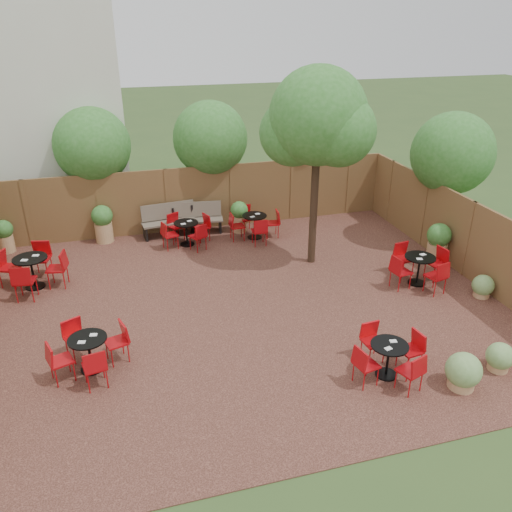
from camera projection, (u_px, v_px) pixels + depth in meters
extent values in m
plane|color=#354F23|center=(240.00, 306.00, 12.09)|extent=(80.00, 80.00, 0.00)
cube|color=#361C16|center=(240.00, 306.00, 12.08)|extent=(12.00, 10.00, 0.02)
cube|color=brown|center=(200.00, 198.00, 16.01)|extent=(12.00, 0.08, 2.00)
cube|color=brown|center=(468.00, 239.00, 13.13)|extent=(0.08, 10.00, 2.00)
cube|color=beige|center=(37.00, 90.00, 16.23)|extent=(5.00, 4.00, 8.00)
sphere|color=#2D6922|center=(92.00, 146.00, 15.17)|extent=(2.23, 2.23, 2.23)
sphere|color=#2D6922|center=(210.00, 138.00, 15.93)|extent=(2.30, 2.30, 2.30)
sphere|color=#2D6922|center=(300.00, 132.00, 16.85)|extent=(2.23, 2.23, 2.23)
sphere|color=#2D6922|center=(452.00, 153.00, 14.29)|extent=(2.27, 2.27, 2.27)
cylinder|color=black|center=(315.00, 189.00, 13.33)|extent=(0.23, 0.23, 4.12)
sphere|color=#2D6922|center=(318.00, 116.00, 12.54)|extent=(2.42, 2.42, 2.42)
sphere|color=#2D6922|center=(293.00, 133.00, 12.96)|extent=(1.69, 1.69, 1.69)
sphere|color=#2D6922|center=(340.00, 130.00, 12.41)|extent=(1.77, 1.77, 1.77)
cube|color=brown|center=(169.00, 222.00, 15.58)|extent=(1.66, 0.67, 0.05)
cube|color=brown|center=(168.00, 211.00, 15.65)|extent=(1.62, 0.31, 0.49)
cube|color=black|center=(145.00, 232.00, 15.51)|extent=(0.12, 0.49, 0.43)
cube|color=black|center=(194.00, 227.00, 15.87)|extent=(0.12, 0.49, 0.43)
cube|color=brown|center=(197.00, 220.00, 15.80)|extent=(1.59, 0.65, 0.05)
cube|color=brown|center=(196.00, 209.00, 15.86)|extent=(1.55, 0.30, 0.47)
cube|color=black|center=(175.00, 230.00, 15.73)|extent=(0.12, 0.47, 0.41)
cube|color=black|center=(220.00, 225.00, 16.07)|extent=(0.12, 0.47, 0.41)
cylinder|color=black|center=(187.00, 244.00, 15.22)|extent=(0.41, 0.41, 0.03)
cylinder|color=black|center=(187.00, 234.00, 15.08)|extent=(0.05, 0.05, 0.66)
cylinder|color=black|center=(186.00, 223.00, 14.93)|extent=(0.71, 0.71, 0.03)
cube|color=white|center=(189.00, 221.00, 15.02)|extent=(0.16, 0.14, 0.01)
cube|color=white|center=(183.00, 224.00, 14.80)|extent=(0.16, 0.14, 0.01)
cylinder|color=black|center=(92.00, 369.00, 9.91)|extent=(0.42, 0.42, 0.03)
cylinder|color=black|center=(90.00, 354.00, 9.77)|extent=(0.05, 0.05, 0.67)
cylinder|color=black|center=(87.00, 339.00, 9.62)|extent=(0.73, 0.73, 0.03)
cube|color=white|center=(93.00, 335.00, 9.71)|extent=(0.16, 0.13, 0.01)
cube|color=white|center=(82.00, 342.00, 9.49)|extent=(0.16, 0.13, 0.01)
cylinder|color=black|center=(254.00, 237.00, 15.69)|extent=(0.43, 0.43, 0.03)
cylinder|color=black|center=(254.00, 227.00, 15.54)|extent=(0.05, 0.05, 0.68)
cylinder|color=black|center=(254.00, 216.00, 15.39)|extent=(0.74, 0.74, 0.03)
cube|color=white|center=(257.00, 214.00, 15.48)|extent=(0.14, 0.10, 0.01)
cube|color=white|center=(252.00, 217.00, 15.26)|extent=(0.14, 0.10, 0.01)
cylinder|color=black|center=(386.00, 374.00, 9.76)|extent=(0.41, 0.41, 0.03)
cylinder|color=black|center=(388.00, 360.00, 9.62)|extent=(0.05, 0.05, 0.65)
cylinder|color=black|center=(390.00, 345.00, 9.48)|extent=(0.70, 0.70, 0.03)
cube|color=white|center=(393.00, 341.00, 9.56)|extent=(0.14, 0.11, 0.01)
cube|color=white|center=(388.00, 349.00, 9.35)|extent=(0.14, 0.11, 0.01)
cylinder|color=black|center=(36.00, 286.00, 12.88)|extent=(0.47, 0.47, 0.03)
cylinder|color=black|center=(33.00, 273.00, 12.72)|extent=(0.05, 0.05, 0.75)
cylinder|color=black|center=(30.00, 258.00, 12.55)|extent=(0.82, 0.82, 0.03)
cube|color=white|center=(36.00, 255.00, 12.65)|extent=(0.18, 0.15, 0.02)
cube|color=white|center=(24.00, 260.00, 12.40)|extent=(0.18, 0.15, 0.02)
cylinder|color=black|center=(416.00, 283.00, 13.06)|extent=(0.44, 0.44, 0.03)
cylinder|color=black|center=(418.00, 270.00, 12.90)|extent=(0.05, 0.05, 0.70)
cylinder|color=black|center=(420.00, 257.00, 12.75)|extent=(0.76, 0.76, 0.03)
cube|color=white|center=(423.00, 255.00, 12.84)|extent=(0.15, 0.11, 0.01)
cube|color=white|center=(419.00, 259.00, 12.61)|extent=(0.15, 0.11, 0.01)
cylinder|color=tan|center=(104.00, 232.00, 15.32)|extent=(0.51, 0.51, 0.59)
sphere|color=#2D6922|center=(102.00, 216.00, 15.09)|extent=(0.61, 0.61, 0.61)
cylinder|color=tan|center=(239.00, 224.00, 16.03)|extent=(0.44, 0.44, 0.51)
sphere|color=#2D6922|center=(239.00, 210.00, 15.84)|extent=(0.53, 0.53, 0.53)
cylinder|color=tan|center=(6.00, 244.00, 14.68)|extent=(0.43, 0.43, 0.50)
sphere|color=#2D6922|center=(3.00, 229.00, 14.49)|extent=(0.52, 0.52, 0.52)
cylinder|color=tan|center=(436.00, 253.00, 13.96)|extent=(0.53, 0.53, 0.60)
sphere|color=#2D6922|center=(439.00, 235.00, 13.73)|extent=(0.63, 0.63, 0.63)
cylinder|color=tan|center=(498.00, 365.00, 9.89)|extent=(0.38, 0.38, 0.17)
sphere|color=#69924B|center=(500.00, 356.00, 9.80)|extent=(0.52, 0.52, 0.52)
cylinder|color=tan|center=(461.00, 382.00, 9.42)|extent=(0.47, 0.47, 0.22)
sphere|color=#69924B|center=(464.00, 370.00, 9.30)|extent=(0.65, 0.65, 0.65)
cylinder|color=tan|center=(481.00, 293.00, 12.43)|extent=(0.38, 0.38, 0.17)
sphere|color=#69924B|center=(483.00, 285.00, 12.34)|extent=(0.51, 0.51, 0.51)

